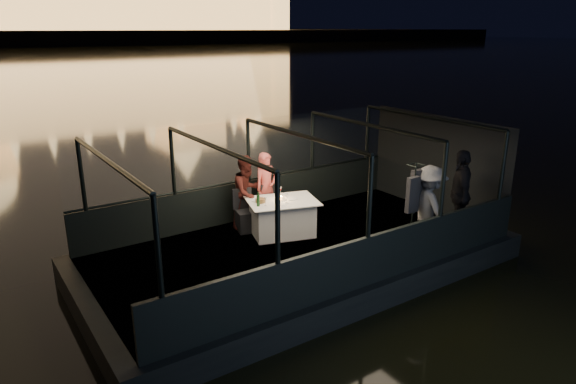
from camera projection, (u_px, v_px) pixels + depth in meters
boat_hull at (299, 268)px, 10.59m from camera, size 8.60×4.40×1.00m
boat_deck at (299, 247)px, 10.45m from camera, size 8.00×4.00×0.04m
gunwale_port at (249, 199)px, 11.88m from camera, size 8.00×0.08×0.90m
gunwale_starboard at (367, 261)px, 8.73m from camera, size 8.00×0.08×0.90m
cabin_glass_port at (248, 151)px, 11.53m from camera, size 8.00×0.02×1.40m
cabin_glass_starboard at (370, 197)px, 8.37m from camera, size 8.00×0.02×1.40m
cabin_roof_glass at (300, 135)px, 9.74m from camera, size 8.00×4.00×0.02m
end_wall_fore at (89, 236)px, 7.96m from camera, size 0.02×4.00×2.30m
end_wall_aft at (436, 164)px, 12.22m from camera, size 0.02×4.00×2.30m
canopy_ribs at (299, 192)px, 10.09m from camera, size 8.00×4.00×2.30m
dining_table_central at (282, 217)px, 10.92m from camera, size 1.69×1.43×0.77m
chair_port_left at (247, 211)px, 11.10m from camera, size 0.50×0.50×0.91m
chair_port_right at (273, 204)px, 11.53m from camera, size 0.41×0.41×0.88m
coat_stand at (413, 207)px, 10.00m from camera, size 0.58×0.51×1.80m
person_woman_coral at (266, 189)px, 11.60m from camera, size 0.60×0.42×1.60m
person_man_maroon at (247, 195)px, 11.24m from camera, size 0.92×0.80×1.63m
passenger_stripe at (429, 208)px, 10.12m from camera, size 0.82×1.20×1.71m
passenger_dark at (459, 198)px, 10.73m from camera, size 1.09×1.13×1.88m
wine_bottle at (258, 199)px, 10.43m from camera, size 0.07×0.07×0.29m
bread_basket at (260, 200)px, 10.69m from camera, size 0.23×0.23×0.08m
amber_candle at (281, 198)px, 10.85m from camera, size 0.06×0.06×0.08m
plate_near at (291, 199)px, 10.90m from camera, size 0.25×0.25×0.02m
plate_far at (256, 200)px, 10.80m from camera, size 0.27×0.27×0.01m
wine_glass_white at (265, 201)px, 10.46m from camera, size 0.06×0.06×0.18m
wine_glass_red at (280, 192)px, 11.07m from camera, size 0.07×0.07×0.20m
wine_glass_empty at (286, 198)px, 10.65m from camera, size 0.09×0.09×0.20m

